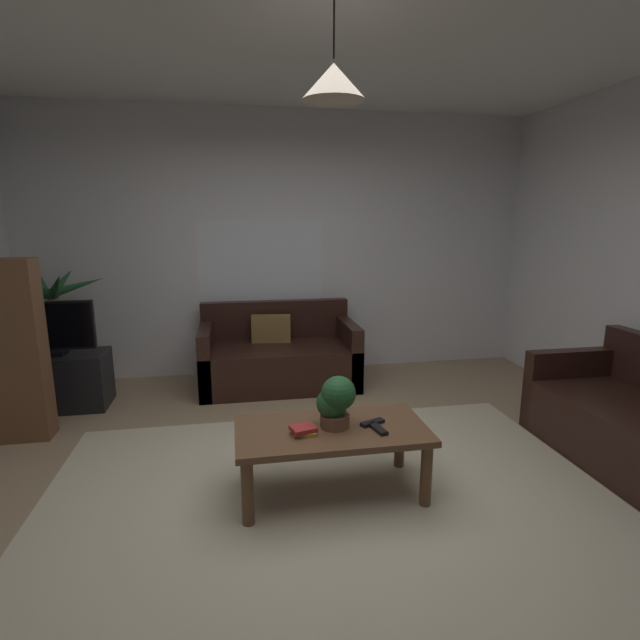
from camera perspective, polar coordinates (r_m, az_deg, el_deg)
The scene contains 16 objects.
floor at distance 3.21m, azimuth 1.01°, elevation -20.03°, with size 5.39×5.11×0.02m, color #9E8466.
rug at distance 3.03m, azimuth 1.80°, elevation -21.78°, with size 3.50×2.81×0.01m, color beige.
wall_back at distance 5.28m, azimuth -4.44°, elevation 8.80°, with size 5.51×0.06×2.78m, color silver.
window_pane at distance 5.25m, azimuth -6.95°, elevation 5.83°, with size 1.33×0.01×1.06m, color white.
couch_under_window at distance 4.97m, azimuth -4.92°, elevation -4.54°, with size 1.56×0.83×0.82m.
couch_right_side at distance 4.10m, azimuth 33.54°, elevation -10.24°, with size 0.83×1.40×0.82m.
coffee_table at distance 3.05m, azimuth 1.39°, elevation -13.77°, with size 1.17×0.59×0.43m.
book_on_table_0 at distance 2.92m, azimuth -1.84°, elevation -13.22°, with size 0.13×0.09×0.02m, color gold.
book_on_table_1 at distance 2.92m, azimuth -1.98°, elevation -12.71°, with size 0.14×0.11×0.03m, color #B22D2D.
remote_on_table_0 at distance 3.00m, azimuth 6.89°, elevation -12.66°, with size 0.05×0.16×0.02m, color black.
remote_on_table_1 at distance 3.08m, azimuth 6.22°, elevation -11.96°, with size 0.05×0.16×0.02m, color black.
potted_plant_on_table at distance 2.97m, azimuth 1.85°, elevation -9.51°, with size 0.24×0.22×0.32m.
tv_stand at distance 4.96m, azimuth -28.80°, elevation -6.36°, with size 0.90×0.44×0.50m, color black.
tv at distance 4.82m, azimuth -29.48°, elevation -0.82°, with size 0.77×0.16×0.48m.
potted_palm_corner at distance 5.34m, azimuth -28.86°, elevation -1.35°, with size 0.87×0.85×1.34m.
pendant_lamp at distance 2.83m, azimuth 1.63°, elevation 26.32°, with size 0.34×0.34×0.49m.
Camera 1 is at (-0.53, -2.66, 1.70)m, focal length 27.08 mm.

